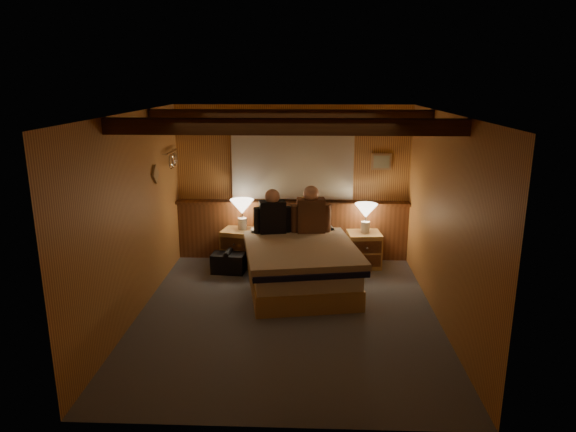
# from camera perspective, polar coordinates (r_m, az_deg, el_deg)

# --- Properties ---
(floor) EXTENTS (4.20, 4.20, 0.00)m
(floor) POSITION_cam_1_polar(r_m,az_deg,el_deg) (6.34, -0.12, -10.85)
(floor) COLOR slate
(floor) RESTS_ON ground
(ceiling) EXTENTS (4.20, 4.20, 0.00)m
(ceiling) POSITION_cam_1_polar(r_m,az_deg,el_deg) (5.72, -0.14, 11.33)
(ceiling) COLOR #B89345
(ceiling) RESTS_ON wall_back
(wall_back) EXTENTS (3.60, 0.00, 3.60)m
(wall_back) POSITION_cam_1_polar(r_m,az_deg,el_deg) (7.96, 0.52, 3.65)
(wall_back) COLOR #DBA04E
(wall_back) RESTS_ON floor
(wall_left) EXTENTS (0.00, 4.20, 4.20)m
(wall_left) POSITION_cam_1_polar(r_m,az_deg,el_deg) (6.26, -16.83, -0.15)
(wall_left) COLOR #DBA04E
(wall_left) RESTS_ON floor
(wall_right) EXTENTS (0.00, 4.20, 4.20)m
(wall_right) POSITION_cam_1_polar(r_m,az_deg,el_deg) (6.12, 16.97, -0.51)
(wall_right) COLOR #DBA04E
(wall_right) RESTS_ON floor
(wall_front) EXTENTS (3.60, 0.00, 3.60)m
(wall_front) POSITION_cam_1_polar(r_m,az_deg,el_deg) (3.94, -1.45, -8.43)
(wall_front) COLOR #DBA04E
(wall_front) RESTS_ON floor
(wainscot) EXTENTS (3.60, 0.23, 0.94)m
(wainscot) POSITION_cam_1_polar(r_m,az_deg,el_deg) (8.07, 0.49, -1.42)
(wainscot) COLOR brown
(wainscot) RESTS_ON wall_back
(curtain_window) EXTENTS (2.18, 0.09, 1.11)m
(curtain_window) POSITION_cam_1_polar(r_m,az_deg,el_deg) (7.84, 0.51, 5.85)
(curtain_window) COLOR #452811
(curtain_window) RESTS_ON wall_back
(ceiling_beams) EXTENTS (3.60, 1.65, 0.16)m
(ceiling_beams) POSITION_cam_1_polar(r_m,az_deg,el_deg) (5.88, -0.07, 10.55)
(ceiling_beams) COLOR #452811
(ceiling_beams) RESTS_ON ceiling
(coat_rail) EXTENTS (0.05, 0.55, 0.24)m
(coat_rail) POSITION_cam_1_polar(r_m,az_deg,el_deg) (7.62, -12.72, 6.34)
(coat_rail) COLOR silver
(coat_rail) RESTS_ON wall_left
(framed_print) EXTENTS (0.30, 0.04, 0.25)m
(framed_print) POSITION_cam_1_polar(r_m,az_deg,el_deg) (7.95, 10.34, 5.95)
(framed_print) COLOR tan
(framed_print) RESTS_ON wall_back
(bed) EXTENTS (1.70, 2.04, 0.63)m
(bed) POSITION_cam_1_polar(r_m,az_deg,el_deg) (6.98, 1.35, -5.49)
(bed) COLOR #A98648
(bed) RESTS_ON floor
(nightstand_left) EXTENTS (0.58, 0.54, 0.55)m
(nightstand_left) POSITION_cam_1_polar(r_m,az_deg,el_deg) (7.93, -5.40, -3.40)
(nightstand_left) COLOR #A98648
(nightstand_left) RESTS_ON floor
(nightstand_right) EXTENTS (0.52, 0.47, 0.53)m
(nightstand_right) POSITION_cam_1_polar(r_m,az_deg,el_deg) (7.86, 8.42, -3.72)
(nightstand_right) COLOR #A98648
(nightstand_right) RESTS_ON floor
(lamp_left) EXTENTS (0.36, 0.36, 0.46)m
(lamp_left) POSITION_cam_1_polar(r_m,az_deg,el_deg) (7.78, -5.13, 0.83)
(lamp_left) COLOR white
(lamp_left) RESTS_ON nightstand_left
(lamp_right) EXTENTS (0.34, 0.34, 0.44)m
(lamp_right) POSITION_cam_1_polar(r_m,az_deg,el_deg) (7.72, 8.65, 0.38)
(lamp_right) COLOR white
(lamp_right) RESTS_ON nightstand_right
(person_left) EXTENTS (0.54, 0.28, 0.66)m
(person_left) POSITION_cam_1_polar(r_m,az_deg,el_deg) (7.33, -1.74, 0.15)
(person_left) COLOR black
(person_left) RESTS_ON bed
(person_right) EXTENTS (0.58, 0.27, 0.70)m
(person_right) POSITION_cam_1_polar(r_m,az_deg,el_deg) (7.36, 2.57, 0.34)
(person_right) COLOR #4F2F1F
(person_right) RESTS_ON bed
(duffel_bag) EXTENTS (0.50, 0.33, 0.34)m
(duffel_bag) POSITION_cam_1_polar(r_m,az_deg,el_deg) (7.63, -6.64, -5.16)
(duffel_bag) COLOR black
(duffel_bag) RESTS_ON floor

